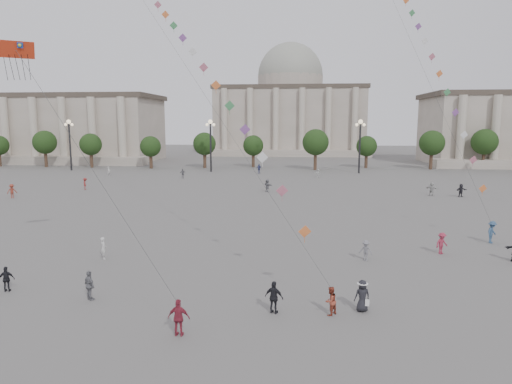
{
  "coord_description": "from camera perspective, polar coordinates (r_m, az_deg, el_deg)",
  "views": [
    {
      "loc": [
        2.72,
        -22.25,
        10.18
      ],
      "look_at": [
        -0.4,
        12.0,
        4.88
      ],
      "focal_mm": 32.0,
      "sensor_mm": 36.0,
      "label": 1
    }
  ],
  "objects": [
    {
      "name": "ground",
      "position": [
        24.62,
        -1.67,
        -15.66
      ],
      "size": [
        360.0,
        360.0,
        0.0
      ],
      "primitive_type": "plane",
      "color": "#5A5754",
      "rests_on": "ground"
    },
    {
      "name": "hall_west",
      "position": [
        139.76,
        -28.81,
        6.97
      ],
      "size": [
        84.0,
        26.22,
        17.2
      ],
      "color": "gray",
      "rests_on": "ground"
    },
    {
      "name": "hall_central",
      "position": [
        151.55,
        4.25,
        10.27
      ],
      "size": [
        48.3,
        34.3,
        35.5
      ],
      "color": "gray",
      "rests_on": "ground"
    },
    {
      "name": "tree_row",
      "position": [
        100.4,
        3.67,
        6.01
      ],
      "size": [
        137.12,
        5.12,
        8.0
      ],
      "color": "#3D2C1E",
      "rests_on": "ground"
    },
    {
      "name": "lamp_post_far_west",
      "position": [
        103.9,
        -22.29,
        6.56
      ],
      "size": [
        2.0,
        0.9,
        10.65
      ],
      "color": "#262628",
      "rests_on": "ground"
    },
    {
      "name": "lamp_post_mid_west",
      "position": [
        93.98,
        -5.71,
        7.0
      ],
      "size": [
        2.0,
        0.9,
        10.65
      ],
      "color": "#262628",
      "rests_on": "ground"
    },
    {
      "name": "lamp_post_mid_east",
      "position": [
        93.11,
        12.88,
        6.81
      ],
      "size": [
        2.0,
        0.9,
        10.65
      ],
      "color": "#262628",
      "rests_on": "ground"
    },
    {
      "name": "person_crowd_0",
      "position": [
        90.69,
        0.37,
        2.92
      ],
      "size": [
        1.2,
        0.74,
        1.9
      ],
      "primitive_type": "imported",
      "rotation": [
        0.0,
        0.0,
        0.26
      ],
      "color": "navy",
      "rests_on": "ground"
    },
    {
      "name": "person_crowd_2",
      "position": [
        69.57,
        -28.2,
        0.1
      ],
      "size": [
        1.39,
        1.35,
        1.91
      ],
      "primitive_type": "imported",
      "rotation": [
        0.0,
        0.0,
        0.73
      ],
      "color": "maroon",
      "rests_on": "ground"
    },
    {
      "name": "person_crowd_4",
      "position": [
        84.72,
        7.78,
        2.33
      ],
      "size": [
        1.51,
        1.16,
        1.6
      ],
      "primitive_type": "imported",
      "rotation": [
        0.0,
        0.0,
        3.68
      ],
      "color": "silver",
      "rests_on": "ground"
    },
    {
      "name": "person_crowd_6",
      "position": [
        34.93,
        13.55,
        -7.11
      ],
      "size": [
        1.15,
        0.97,
        1.54
      ],
      "primitive_type": "imported",
      "rotation": [
        0.0,
        0.0,
        5.79
      ],
      "color": "slate",
      "rests_on": "ground"
    },
    {
      "name": "person_crowd_7",
      "position": [
        67.91,
        21.11,
        0.36
      ],
      "size": [
        1.7,
        1.54,
        1.89
      ],
      "primitive_type": "imported",
      "rotation": [
        0.0,
        0.0,
        2.45
      ],
      "color": "#B4B4AF",
      "rests_on": "ground"
    },
    {
      "name": "person_crowd_8",
      "position": [
        38.42,
        22.2,
        -5.96
      ],
      "size": [
        1.26,
        1.09,
        1.69
      ],
      "primitive_type": "imported",
      "rotation": [
        0.0,
        0.0,
        0.52
      ],
      "color": "#9C2A41",
      "rests_on": "ground"
    },
    {
      "name": "person_crowd_9",
      "position": [
        68.36,
        24.24,
        0.19
      ],
      "size": [
        1.75,
        1.16,
        1.81
      ],
      "primitive_type": "imported",
      "rotation": [
        0.0,
        0.0,
        0.41
      ],
      "color": "black",
      "rests_on": "ground"
    },
    {
      "name": "person_crowd_10",
      "position": [
        89.96,
        -17.9,
        2.44
      ],
      "size": [
        0.45,
        0.68,
        1.87
      ],
      "primitive_type": "imported",
      "rotation": [
        0.0,
        0.0,
        1.57
      ],
      "color": "silver",
      "rests_on": "ground"
    },
    {
      "name": "person_crowd_12",
      "position": [
        66.96,
        1.43,
        0.82
      ],
      "size": [
        1.54,
        1.68,
        1.87
      ],
      "primitive_type": "imported",
      "rotation": [
        0.0,
        0.0,
        2.27
      ],
      "color": "slate",
      "rests_on": "ground"
    },
    {
      "name": "person_crowd_13",
      "position": [
        36.17,
        -18.52,
        -6.67
      ],
      "size": [
        0.67,
        0.73,
        1.68
      ],
      "primitive_type": "imported",
      "rotation": [
        0.0,
        0.0,
        2.13
      ],
      "color": "silver",
      "rests_on": "ground"
    },
    {
      "name": "person_crowd_16",
      "position": [
        83.99,
        -9.15,
        2.29
      ],
      "size": [
        1.09,
        0.67,
        1.74
      ],
      "primitive_type": "imported",
      "rotation": [
        0.0,
        0.0,
        0.26
      ],
      "color": "slate",
      "rests_on": "ground"
    },
    {
      "name": "person_crowd_17",
      "position": [
        73.69,
        -20.57,
        0.97
      ],
      "size": [
        1.14,
        1.34,
        1.8
      ],
      "primitive_type": "imported",
      "rotation": [
        0.0,
        0.0,
        2.07
      ],
      "color": "maroon",
      "rests_on": "ground"
    },
    {
      "name": "tourist_0",
      "position": [
        22.9,
        -9.62,
        -15.23
      ],
      "size": [
        1.09,
        0.49,
        1.83
      ],
      "primitive_type": "imported",
      "rotation": [
        0.0,
        0.0,
        3.1
      ],
      "color": "maroon",
      "rests_on": "ground"
    },
    {
      "name": "tourist_1",
      "position": [
        25.03,
        2.28,
        -13.03
      ],
      "size": [
        1.13,
        0.76,
        1.78
      ],
      "primitive_type": "imported",
      "rotation": [
        0.0,
        0.0,
        2.8
      ],
      "color": "black",
      "rests_on": "ground"
    },
    {
      "name": "tourist_3",
      "position": [
        28.4,
        -20.09,
        -10.92
      ],
      "size": [
        1.07,
        0.97,
        1.75
      ],
      "primitive_type": "imported",
      "rotation": [
        0.0,
        0.0,
        2.47
      ],
      "color": "slate",
      "rests_on": "ground"
    },
    {
      "name": "tourist_4",
      "position": [
        31.84,
        -28.72,
        -9.52
      ],
      "size": [
        0.97,
        0.58,
        1.55
      ],
      "primitive_type": "imported",
      "rotation": [
        0.0,
        0.0,
        3.37
      ],
      "color": "black",
      "rests_on": "ground"
    },
    {
      "name": "kite_flyer_0",
      "position": [
        25.18,
        9.3,
        -13.29
      ],
      "size": [
        0.95,
        0.95,
        1.55
      ],
      "primitive_type": "imported",
      "rotation": [
        0.0,
        0.0,
        3.95
      ],
      "color": "#963B29",
      "rests_on": "ground"
    },
    {
      "name": "kite_flyer_1",
      "position": [
        43.53,
        27.41,
        -4.48
      ],
      "size": [
        1.35,
        1.38,
        1.9
      ],
      "primitive_type": "imported",
      "rotation": [
        0.0,
        0.0,
        0.82
      ],
      "color": "#314F70",
      "rests_on": "ground"
    },
    {
      "name": "hat_person",
      "position": [
        25.9,
        13.15,
        -12.45
      ],
      "size": [
        0.96,
        0.75,
        1.75
      ],
      "color": "black",
      "rests_on": "ground"
    },
    {
      "name": "dragon_kite",
      "position": [
        33.76,
        -27.6,
        14.15
      ],
      "size": [
        7.28,
        4.99,
        19.89
      ],
      "color": "red",
      "rests_on": "ground"
    },
    {
      "name": "kite_train_west",
      "position": [
        52.08,
        -12.11,
        21.22
      ],
      "size": [
        31.15,
        46.95,
        68.52
      ],
      "color": "#3F3F3F",
      "rests_on": "ground"
    }
  ]
}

